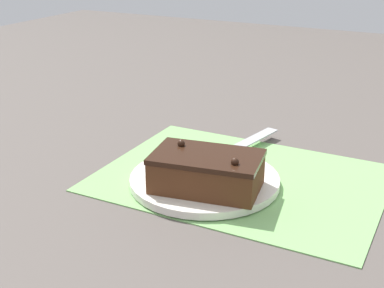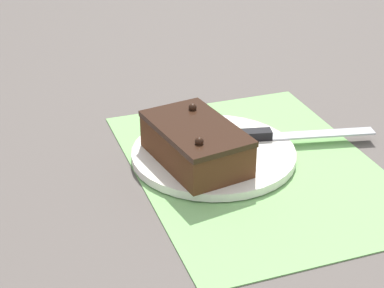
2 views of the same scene
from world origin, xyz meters
name	(u,v)px [view 2 (image 2 of 2)]	position (x,y,z in m)	size (l,w,h in m)	color
ground_plane	(256,168)	(0.00, 0.00, 0.00)	(3.00, 3.00, 0.00)	#544C47
placemat_woven	(256,167)	(0.00, 0.00, 0.00)	(0.46, 0.34, 0.00)	#7AB266
cake_plate	(214,154)	(0.04, 0.05, 0.01)	(0.24, 0.24, 0.01)	white
chocolate_cake	(196,143)	(0.02, 0.08, 0.04)	(0.18, 0.12, 0.07)	#512D19
serving_knife	(272,135)	(0.05, -0.05, 0.02)	(0.07, 0.24, 0.01)	black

